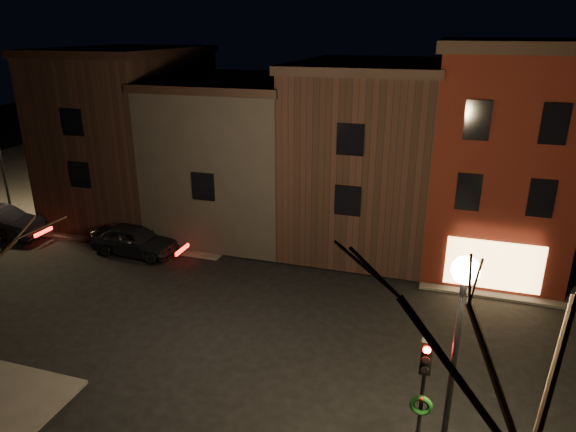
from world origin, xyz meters
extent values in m
plane|color=black|center=(0.00, 0.00, 0.00)|extent=(120.00, 120.00, 0.00)
cube|color=#2D2B28|center=(-20.00, 20.00, 0.06)|extent=(30.00, 30.00, 0.12)
cube|color=#4E150E|center=(8.00, 9.50, 5.12)|extent=(6.00, 8.00, 10.00)
cube|color=black|center=(8.00, 9.50, 10.37)|extent=(6.50, 8.50, 0.50)
cube|color=#E6B167|center=(8.00, 5.45, 1.42)|extent=(4.00, 0.12, 2.20)
cube|color=black|center=(1.50, 10.50, 4.62)|extent=(7.00, 10.00, 9.00)
cube|color=black|center=(1.50, 10.50, 9.32)|extent=(7.30, 10.30, 0.40)
cube|color=black|center=(-5.75, 10.50, 4.12)|extent=(7.50, 10.00, 8.00)
cube|color=black|center=(-5.75, 10.50, 8.32)|extent=(7.80, 10.30, 0.40)
cube|color=black|center=(-13.00, 10.50, 4.87)|extent=(7.00, 10.00, 9.50)
cube|color=black|center=(-13.00, 10.50, 9.82)|extent=(7.30, 10.30, 0.40)
cylinder|color=black|center=(6.20, -6.00, 3.12)|extent=(0.14, 0.14, 6.00)
sphere|color=#FFD18C|center=(6.20, -6.00, 6.30)|extent=(0.60, 0.60, 0.60)
cylinder|color=black|center=(-19.00, 6.20, 3.12)|extent=(0.14, 0.14, 6.00)
cylinder|color=black|center=(5.60, -5.40, 2.12)|extent=(0.10, 0.10, 4.00)
cube|color=black|center=(5.60, -5.58, 3.72)|extent=(0.28, 0.22, 0.90)
cylinder|color=#FF0C07|center=(5.60, -5.70, 4.00)|extent=(0.18, 0.06, 0.18)
cylinder|color=black|center=(5.60, -5.70, 3.72)|extent=(0.18, 0.06, 0.18)
cylinder|color=black|center=(5.60, -5.70, 3.44)|extent=(0.18, 0.06, 0.18)
torus|color=#0C380F|center=(5.60, -5.49, 2.22)|extent=(0.58, 0.14, 0.58)
sphere|color=#990C0C|center=(5.60, -5.51, 2.44)|extent=(0.12, 0.12, 0.12)
imported|color=black|center=(-9.38, 4.50, 0.79)|extent=(4.70, 2.08, 1.57)
imported|color=black|center=(-17.94, 4.34, 0.83)|extent=(5.15, 2.02, 1.67)
camera|label=1|loc=(5.56, -16.40, 11.10)|focal=32.00mm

